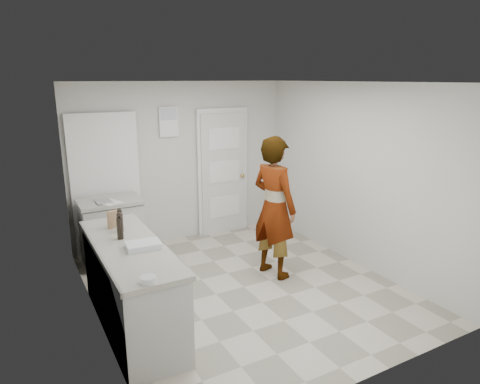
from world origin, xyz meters
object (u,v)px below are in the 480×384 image
cake_mix_box (113,219)px  baking_dish (143,245)px  spice_jar (113,222)px  egg_bowl (148,280)px  oil_cruet_b (120,226)px  oil_cruet_a (120,220)px  person (274,207)px

cake_mix_box → baking_dish: (0.12, -0.74, -0.07)m
spice_jar → egg_bowl: size_ratio=0.64×
baking_dish → cake_mix_box: bearing=99.1°
cake_mix_box → oil_cruet_b: size_ratio=0.67×
cake_mix_box → baking_dish: 0.75m
oil_cruet_b → oil_cruet_a: bearing=76.0°
spice_jar → baking_dish: bearing=-82.4°
oil_cruet_b → spice_jar: bearing=86.4°
person → cake_mix_box: size_ratio=9.49×
spice_jar → person: bearing=-8.6°
cake_mix_box → oil_cruet_a: (0.04, -0.15, 0.03)m
person → oil_cruet_b: (-2.01, -0.15, 0.14)m
person → oil_cruet_a: size_ratio=7.16×
baking_dish → oil_cruet_a: bearing=97.6°
person → oil_cruet_a: bearing=73.2°
person → spice_jar: size_ratio=21.80×
person → baking_dish: size_ratio=5.36×
cake_mix_box → oil_cruet_a: bearing=-93.4°
person → spice_jar: person is taller
spice_jar → oil_cruet_b: size_ratio=0.29×
person → baking_dish: (-1.87, -0.51, 0.02)m
egg_bowl → person: bearing=31.3°
cake_mix_box → egg_bowl: (-0.06, -1.48, -0.07)m
baking_dish → spice_jar: bearing=97.6°
spice_jar → oil_cruet_b: 0.46m
cake_mix_box → spice_jar: bearing=63.3°
spice_jar → oil_cruet_a: bearing=-82.4°
cake_mix_box → spice_jar: (0.01, 0.07, -0.06)m
oil_cruet_a → cake_mix_box: bearing=104.5°
cake_mix_box → egg_bowl: bearing=-110.3°
cake_mix_box → egg_bowl: 1.48m
person → cake_mix_box: person is taller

